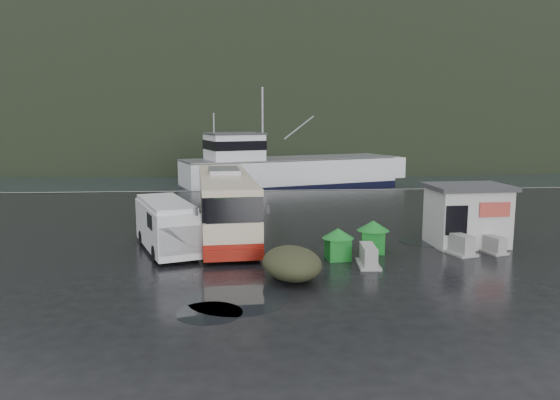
{
  "coord_description": "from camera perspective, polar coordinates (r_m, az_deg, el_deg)",
  "views": [
    {
      "loc": [
        -0.33,
        -22.72,
        5.94
      ],
      "look_at": [
        1.5,
        4.31,
        1.7
      ],
      "focal_mm": 35.0,
      "sensor_mm": 36.0,
      "label": 1
    }
  ],
  "objects": [
    {
      "name": "jersey_barrier_b",
      "position": [
        25.69,
        21.15,
        -5.09
      ],
      "size": [
        1.13,
        1.63,
        0.74
      ],
      "primitive_type": null,
      "rotation": [
        0.0,
        0.0,
        0.29
      ],
      "color": "#999993",
      "rests_on": "ground"
    },
    {
      "name": "dome_tent",
      "position": [
        20.19,
        1.25,
        -8.22
      ],
      "size": [
        2.56,
        3.26,
        1.16
      ],
      "primitive_type": null,
      "rotation": [
        0.0,
        0.0,
        0.16
      ],
      "color": "#31341F",
      "rests_on": "ground"
    },
    {
      "name": "white_van",
      "position": [
        24.67,
        -11.72,
        -5.23
      ],
      "size": [
        3.59,
        5.74,
        2.26
      ],
      "primitive_type": null,
      "rotation": [
        0.0,
        0.0,
        0.34
      ],
      "color": "white",
      "rests_on": "ground"
    },
    {
      "name": "coach_bus",
      "position": [
        27.49,
        -5.67,
        -3.63
      ],
      "size": [
        3.9,
        11.76,
        3.26
      ],
      "primitive_type": null,
      "rotation": [
        0.0,
        0.0,
        0.09
      ],
      "color": "beige",
      "rests_on": "ground"
    },
    {
      "name": "headland",
      "position": [
        272.98,
        -1.72,
        7.65
      ],
      "size": [
        780.0,
        540.0,
        570.0
      ],
      "primitive_type": "ellipsoid",
      "color": "black",
      "rests_on": "ground"
    },
    {
      "name": "quay_edge",
      "position": [
        43.13,
        -3.4,
        0.97
      ],
      "size": [
        160.0,
        0.6,
        1.5
      ],
      "primitive_type": "cube",
      "color": "#999993",
      "rests_on": "ground"
    },
    {
      "name": "fishing_trawler",
      "position": [
        52.94,
        1.05,
        2.46
      ],
      "size": [
        24.94,
        13.1,
        9.81
      ],
      "primitive_type": null,
      "rotation": [
        0.0,
        0.0,
        0.33
      ],
      "color": "white",
      "rests_on": "ground"
    },
    {
      "name": "harbor_water",
      "position": [
        132.85,
        -3.75,
        6.32
      ],
      "size": [
        300.0,
        180.0,
        0.02
      ],
      "primitive_type": "cube",
      "color": "black",
      "rests_on": "ground"
    },
    {
      "name": "ticket_kiosk",
      "position": [
        26.72,
        18.81,
        -4.43
      ],
      "size": [
        3.74,
        2.93,
        2.8
      ],
      "primitive_type": null,
      "rotation": [
        0.0,
        0.0,
        0.06
      ],
      "color": "beige",
      "rests_on": "ground"
    },
    {
      "name": "ground",
      "position": [
        23.49,
        -2.96,
        -5.77
      ],
      "size": [
        160.0,
        160.0,
        0.0
      ],
      "primitive_type": "plane",
      "color": "black",
      "rests_on": "ground"
    },
    {
      "name": "puddles",
      "position": [
        20.73,
        4.14,
        -7.76
      ],
      "size": [
        12.31,
        11.49,
        0.01
      ],
      "color": "black",
      "rests_on": "ground"
    },
    {
      "name": "jersey_barrier_c",
      "position": [
        24.99,
        18.02,
        -5.3
      ],
      "size": [
        1.33,
        1.92,
        0.87
      ],
      "primitive_type": null,
      "rotation": [
        0.0,
        0.0,
        0.29
      ],
      "color": "#999993",
      "rests_on": "ground"
    },
    {
      "name": "jersey_barrier_a",
      "position": [
        22.14,
        9.19,
        -6.78
      ],
      "size": [
        0.93,
        1.7,
        0.82
      ],
      "primitive_type": null,
      "rotation": [
        0.0,
        0.0,
        -0.07
      ],
      "color": "#999993",
      "rests_on": "ground"
    },
    {
      "name": "waste_bin_right",
      "position": [
        24.27,
        9.64,
        -5.4
      ],
      "size": [
        1.18,
        1.18,
        1.41
      ],
      "primitive_type": null,
      "rotation": [
        0.0,
        0.0,
        -0.18
      ],
      "color": "#157822",
      "rests_on": "ground"
    },
    {
      "name": "waste_bin_left",
      "position": [
        22.88,
        6.04,
        -6.2
      ],
      "size": [
        1.07,
        1.07,
        1.32
      ],
      "primitive_type": null,
      "rotation": [
        0.0,
        0.0,
        0.13
      ],
      "color": "#157822",
      "rests_on": "ground"
    }
  ]
}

